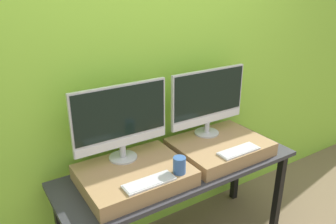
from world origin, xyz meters
The scene contains 9 objects.
wall_back centered at (0.00, 0.66, 1.30)m, with size 8.00×0.04×2.60m.
workbench centered at (0.00, 0.30, 0.63)m, with size 1.68×0.59×0.71m.
wooden_riser_left centered at (-0.35, 0.29, 0.75)m, with size 0.65×0.51×0.10m.
monitor_left centered at (-0.35, 0.44, 1.08)m, with size 0.63×0.18×0.50m.
keyboard_left centered at (-0.35, 0.10, 0.81)m, with size 0.31×0.11×0.01m.
mug centered at (-0.14, 0.10, 0.85)m, with size 0.08×0.08×0.10m.
wooden_riser_right centered at (0.35, 0.29, 0.75)m, with size 0.65×0.51×0.10m.
monitor_right centered at (0.35, 0.44, 1.08)m, with size 0.63×0.18×0.50m.
keyboard_right centered at (0.35, 0.10, 0.81)m, with size 0.31×0.11×0.01m.
Camera 1 is at (-1.11, -1.28, 1.86)m, focal length 35.00 mm.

